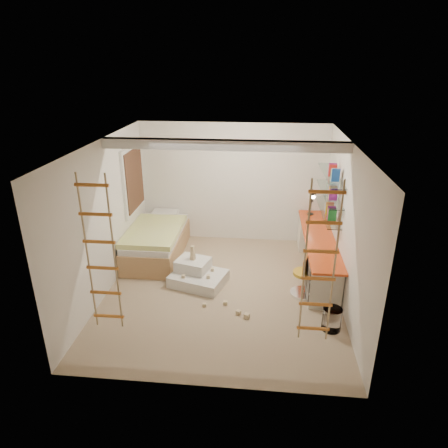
# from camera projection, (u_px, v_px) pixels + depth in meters

# --- Properties ---
(floor) EXTENTS (4.50, 4.50, 0.00)m
(floor) POSITION_uv_depth(u_px,v_px,m) (222.00, 290.00, 7.06)
(floor) COLOR #988362
(floor) RESTS_ON ground
(ceiling_beam) EXTENTS (4.00, 0.18, 0.16)m
(ceiling_beam) POSITION_uv_depth(u_px,v_px,m) (224.00, 145.00, 6.38)
(ceiling_beam) COLOR white
(ceiling_beam) RESTS_ON ceiling
(window_frame) EXTENTS (0.06, 1.15, 1.35)m
(window_frame) POSITION_uv_depth(u_px,v_px,m) (133.00, 179.00, 8.03)
(window_frame) COLOR white
(window_frame) RESTS_ON wall_left
(window_blind) EXTENTS (0.02, 1.00, 1.20)m
(window_blind) POSITION_uv_depth(u_px,v_px,m) (135.00, 179.00, 8.03)
(window_blind) COLOR #4C2D1E
(window_blind) RESTS_ON window_frame
(rope_ladder_left) EXTENTS (0.41, 0.04, 2.13)m
(rope_ladder_left) POSITION_uv_depth(u_px,v_px,m) (101.00, 255.00, 5.00)
(rope_ladder_left) COLOR orange
(rope_ladder_left) RESTS_ON ceiling
(rope_ladder_right) EXTENTS (0.41, 0.04, 2.13)m
(rope_ladder_right) POSITION_uv_depth(u_px,v_px,m) (320.00, 265.00, 4.75)
(rope_ladder_right) COLOR orange
(rope_ladder_right) RESTS_ON ceiling
(waste_bin) EXTENTS (0.29, 0.29, 0.36)m
(waste_bin) POSITION_uv_depth(u_px,v_px,m) (332.00, 319.00, 5.98)
(waste_bin) COLOR white
(waste_bin) RESTS_ON floor
(desk) EXTENTS (0.56, 2.80, 0.75)m
(desk) POSITION_uv_depth(u_px,v_px,m) (317.00, 253.00, 7.55)
(desk) COLOR #DB4819
(desk) RESTS_ON floor
(shelves) EXTENTS (0.25, 1.80, 0.71)m
(shelves) POSITION_uv_depth(u_px,v_px,m) (329.00, 193.00, 7.36)
(shelves) COLOR white
(shelves) RESTS_ON wall_right
(bed) EXTENTS (1.02, 2.00, 0.69)m
(bed) POSITION_uv_depth(u_px,v_px,m) (157.00, 241.00, 8.20)
(bed) COLOR #AD7F51
(bed) RESTS_ON floor
(task_lamp) EXTENTS (0.14, 0.36, 0.57)m
(task_lamp) POSITION_uv_depth(u_px,v_px,m) (313.00, 199.00, 8.15)
(task_lamp) COLOR black
(task_lamp) RESTS_ON desk
(swivel_chair) EXTENTS (0.52, 0.52, 0.73)m
(swivel_chair) POSITION_uv_depth(u_px,v_px,m) (303.00, 281.00, 6.84)
(swivel_chair) COLOR gold
(swivel_chair) RESTS_ON floor
(play_platform) EXTENTS (1.10, 0.96, 0.41)m
(play_platform) POSITION_uv_depth(u_px,v_px,m) (197.00, 275.00, 7.26)
(play_platform) COLOR silver
(play_platform) RESTS_ON floor
(toy_blocks) EXTENTS (1.23, 1.19, 0.68)m
(toy_blocks) POSITION_uv_depth(u_px,v_px,m) (208.00, 279.00, 6.89)
(toy_blocks) COLOR #CCB284
(toy_blocks) RESTS_ON floor
(books) EXTENTS (0.14, 0.52, 0.92)m
(books) POSITION_uv_depth(u_px,v_px,m) (330.00, 188.00, 7.32)
(books) COLOR #1E722D
(books) RESTS_ON shelves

